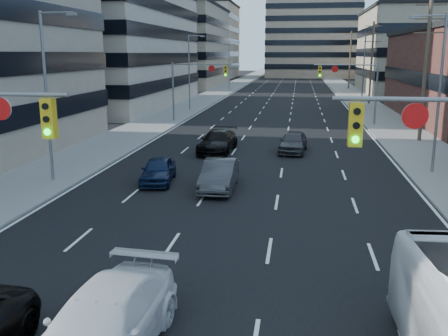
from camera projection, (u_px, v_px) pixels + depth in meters
road_surface at (289, 80)px, 131.81m from camera, size 18.00×300.00×0.02m
sidewalk_left at (246, 79)px, 133.45m from camera, size 5.00×300.00×0.15m
sidewalk_right at (334, 80)px, 130.14m from camera, size 5.00×300.00×0.15m
office_left_far at (172, 48)px, 104.55m from camera, size 20.00×30.00×16.00m
office_right_far at (431, 52)px, 86.16m from camera, size 22.00×28.00×14.00m
bg_block_left at (193, 42)px, 143.22m from camera, size 24.00×24.00×20.00m
bg_block_right at (417, 57)px, 125.86m from camera, size 22.00×22.00×12.00m
signal_far_left at (195, 80)px, 50.03m from camera, size 6.09×0.33×6.00m
signal_far_right at (352, 81)px, 47.82m from camera, size 6.09×0.33×6.00m
utility_pole_block at (425, 68)px, 38.17m from camera, size 2.20×0.28×11.00m
utility_pole_midblock at (372, 62)px, 67.08m from camera, size 2.20×0.28×11.00m
utility_pole_distant at (350, 59)px, 95.99m from camera, size 2.20×0.28×11.00m
streetlight_left_near at (49, 89)px, 26.16m from camera, size 2.03×0.22×9.00m
streetlight_left_mid at (190, 69)px, 59.89m from camera, size 2.03×0.22×9.00m
streetlight_left_far at (230, 63)px, 93.61m from camera, size 2.03×0.22×9.00m
streetlight_right_near at (437, 87)px, 28.00m from camera, size 2.03×0.22×9.00m
streetlight_right_far at (362, 68)px, 61.73m from camera, size 2.03×0.22×9.00m
white_van at (103, 326)px, 11.43m from camera, size 2.67×5.72×1.62m
sedan_blue at (158, 170)px, 27.09m from camera, size 2.10×4.21×1.38m
sedan_grey_center at (219, 175)px, 25.72m from camera, size 1.68×4.63×1.52m
sedan_black_far at (218, 142)px, 35.38m from camera, size 2.49×5.45×1.55m
sedan_grey_right at (293, 142)px, 35.35m from camera, size 2.17×4.58×1.51m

